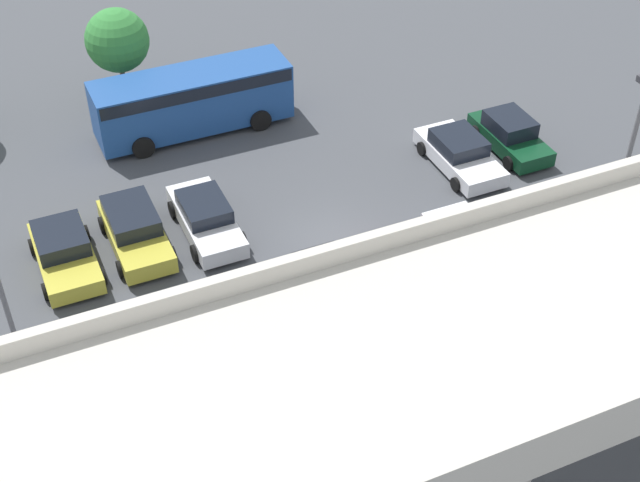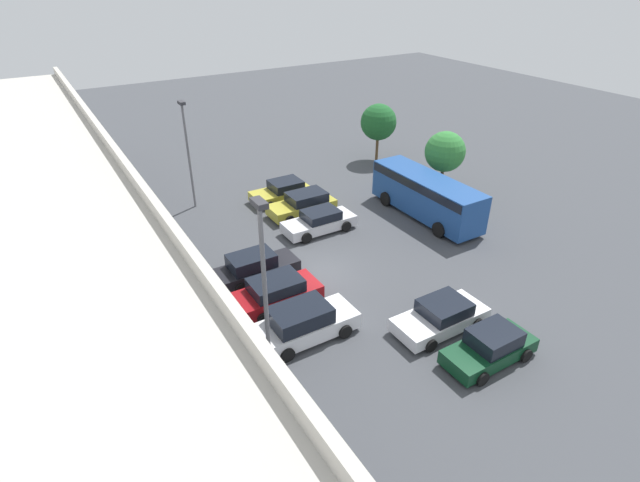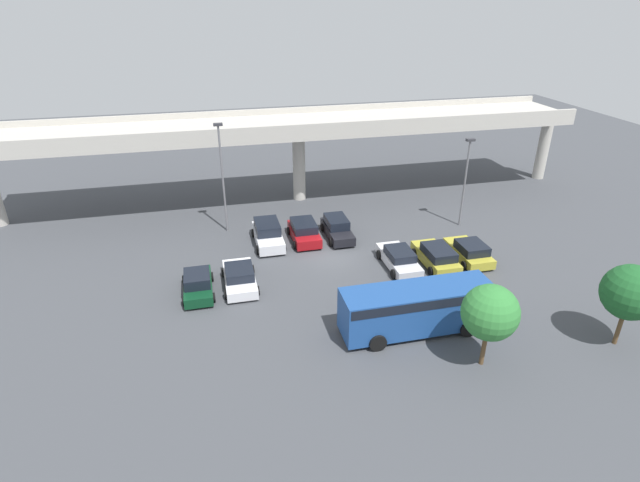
{
  "view_description": "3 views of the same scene",
  "coord_description": "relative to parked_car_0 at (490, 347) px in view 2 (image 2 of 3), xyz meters",
  "views": [
    {
      "loc": [
        11.28,
        24.15,
        22.07
      ],
      "look_at": [
        1.46,
        2.0,
        2.01
      ],
      "focal_mm": 50.0,
      "sensor_mm": 36.0,
      "label": 1
    },
    {
      "loc": [
        -20.2,
        12.17,
        15.41
      ],
      "look_at": [
        -0.14,
        0.05,
        2.15
      ],
      "focal_mm": 28.0,
      "sensor_mm": 36.0,
      "label": 2
    },
    {
      "loc": [
        -8.53,
        -31.84,
        17.76
      ],
      "look_at": [
        -0.79,
        0.54,
        1.18
      ],
      "focal_mm": 28.0,
      "sensor_mm": 36.0,
      "label": 3
    }
  ],
  "objects": [
    {
      "name": "tree_front_left",
      "position": [
        14.54,
        -10.69,
        2.57
      ],
      "size": [
        2.93,
        2.93,
        4.75
      ],
      "color": "brown",
      "rests_on": "ground_plane"
    },
    {
      "name": "lamp_post_mid_lot",
      "position": [
        21.88,
        5.9,
        3.71
      ],
      "size": [
        0.7,
        0.35,
        7.47
      ],
      "color": "slate",
      "rests_on": "ground_plane"
    },
    {
      "name": "lamp_post_near_aisle",
      "position": [
        2.53,
        9.35,
        4.48
      ],
      "size": [
        0.7,
        0.35,
        8.96
      ],
      "color": "slate",
      "rests_on": "ground_plane"
    },
    {
      "name": "shuttle_bus",
      "position": [
        12.25,
        -7.1,
        1.0
      ],
      "size": [
        8.81,
        2.75,
        2.84
      ],
      "rotation": [
        0.0,
        0.0,
        3.14
      ],
      "color": "#1E478C",
      "rests_on": "ground_plane"
    },
    {
      "name": "parked_car_3",
      "position": [
        8.39,
        6.13,
        0.05
      ],
      "size": [
        2.23,
        4.32,
        1.55
      ],
      "rotation": [
        0.0,
        0.0,
        -1.57
      ],
      "color": "maroon",
      "rests_on": "ground_plane"
    },
    {
      "name": "tree_front_right",
      "position": [
        22.77,
        -10.87,
        2.68
      ],
      "size": [
        3.05,
        3.05,
        4.92
      ],
      "color": "brown",
      "rests_on": "ground_plane"
    },
    {
      "name": "ground_plane",
      "position": [
        9.82,
        2.79,
        -0.7
      ],
      "size": [
        111.6,
        111.6,
        0.0
      ],
      "primitive_type": "plane",
      "color": "#424449"
    },
    {
      "name": "highway_overpass",
      "position": [
        9.82,
        15.07,
        6.05
      ],
      "size": [
        53.24,
        7.12,
        7.97
      ],
      "color": "#BCB7AD",
      "rests_on": "ground_plane"
    },
    {
      "name": "parked_car_7",
      "position": [
        19.58,
        0.05,
        -0.02
      ],
      "size": [
        2.26,
        4.4,
        1.47
      ],
      "rotation": [
        0.0,
        0.0,
        1.57
      ],
      "color": "gold",
      "rests_on": "ground_plane"
    },
    {
      "name": "parked_car_4",
      "position": [
        11.11,
        6.08,
        0.05
      ],
      "size": [
        2.01,
        4.5,
        1.6
      ],
      "rotation": [
        0.0,
        0.0,
        -1.57
      ],
      "color": "black",
      "rests_on": "ground_plane"
    },
    {
      "name": "parked_car_6",
      "position": [
        16.85,
        -0.14,
        0.03
      ],
      "size": [
        2.2,
        4.65,
        1.53
      ],
      "rotation": [
        0.0,
        0.0,
        1.57
      ],
      "color": "gold",
      "rests_on": "ground_plane"
    },
    {
      "name": "parked_car_2",
      "position": [
        5.51,
        6.22,
        0.12
      ],
      "size": [
        2.25,
        4.89,
        1.73
      ],
      "rotation": [
        0.0,
        0.0,
        -1.57
      ],
      "color": "silver",
      "rests_on": "ground_plane"
    },
    {
      "name": "parked_car_1",
      "position": [
        2.75,
        0.3,
        -0.04
      ],
      "size": [
        2.25,
        4.7,
        1.44
      ],
      "rotation": [
        0.0,
        0.0,
        1.57
      ],
      "color": "silver",
      "rests_on": "ground_plane"
    },
    {
      "name": "parked_car_5",
      "position": [
        14.11,
        0.2,
        -0.02
      ],
      "size": [
        2.1,
        4.77,
        1.44
      ],
      "rotation": [
        0.0,
        0.0,
        1.57
      ],
      "color": "silver",
      "rests_on": "ground_plane"
    },
    {
      "name": "parked_car_0",
      "position": [
        0.0,
        0.0,
        0.0
      ],
      "size": [
        2.05,
        4.33,
        1.53
      ],
      "rotation": [
        0.0,
        0.0,
        1.57
      ],
      "color": "#0C381E",
      "rests_on": "ground_plane"
    }
  ]
}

